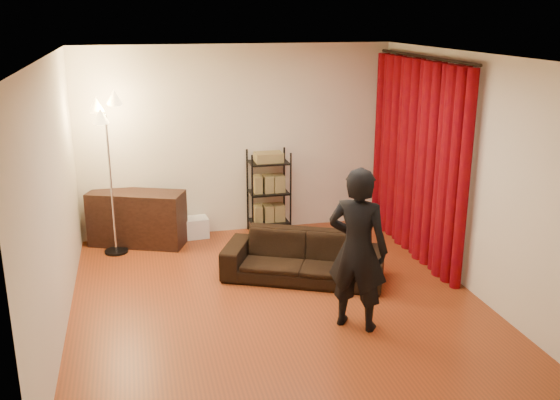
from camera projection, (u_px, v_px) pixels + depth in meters
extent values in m
plane|color=maroon|center=(278.00, 302.00, 6.99)|extent=(5.00, 5.00, 0.00)
plane|color=white|center=(277.00, 56.00, 6.21)|extent=(5.00, 5.00, 0.00)
plane|color=beige|center=(238.00, 140.00, 8.93)|extent=(5.00, 0.00, 5.00)
plane|color=beige|center=(360.00, 281.00, 4.27)|extent=(5.00, 0.00, 5.00)
plane|color=beige|center=(54.00, 200.00, 6.10)|extent=(0.00, 5.00, 5.00)
plane|color=beige|center=(469.00, 174.00, 7.10)|extent=(0.00, 5.00, 5.00)
cylinder|color=black|center=(424.00, 57.00, 7.77)|extent=(0.04, 2.65, 0.04)
imported|color=black|center=(303.00, 257.00, 7.53)|extent=(2.05, 1.49, 0.56)
imported|color=black|center=(358.00, 249.00, 6.22)|extent=(0.74, 0.70, 1.69)
cube|color=black|center=(137.00, 218.00, 8.63)|extent=(1.38, 0.94, 0.75)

